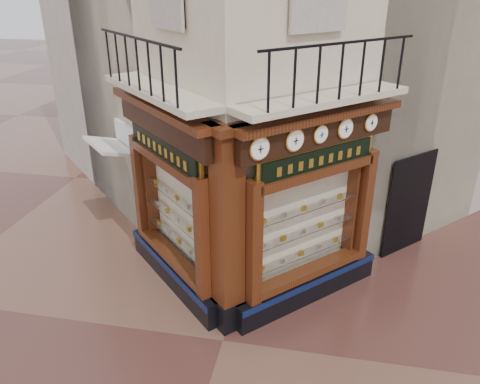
% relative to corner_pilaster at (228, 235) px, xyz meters
% --- Properties ---
extents(ground, '(80.00, 80.00, 0.00)m').
position_rel_corner_pilaster_xyz_m(ground, '(0.00, -0.50, -1.95)').
color(ground, '#4D2A24').
rests_on(ground, ground).
extents(shopfront_left, '(2.86, 2.86, 3.98)m').
position_rel_corner_pilaster_xyz_m(shopfront_left, '(-1.41, 1.07, 0.03)').
color(shopfront_left, black).
rests_on(shopfront_left, ground).
extents(shopfront_right, '(2.86, 2.86, 3.98)m').
position_rel_corner_pilaster_xyz_m(shopfront_right, '(1.41, 1.07, 0.03)').
color(shopfront_right, black).
rests_on(shopfront_right, ground).
extents(corner_pilaster, '(0.85, 0.85, 3.98)m').
position_rel_corner_pilaster_xyz_m(corner_pilaster, '(0.00, 0.00, 0.00)').
color(corner_pilaster, black).
rests_on(corner_pilaster, ground).
extents(balcony, '(5.94, 2.97, 1.03)m').
position_rel_corner_pilaster_xyz_m(balcony, '(0.00, 0.99, 2.27)').
color(balcony, beige).
rests_on(balcony, ground).
extents(clock_a, '(0.31, 0.31, 0.40)m').
position_rel_corner_pilaster_xyz_m(clock_a, '(0.55, -0.06, 1.67)').
color(clock_a, gold).
rests_on(clock_a, ground).
extents(clock_b, '(0.31, 0.31, 0.39)m').
position_rel_corner_pilaster_xyz_m(clock_b, '(1.06, 0.45, 1.67)').
color(clock_b, gold).
rests_on(clock_b, ground).
extents(clock_c, '(0.27, 0.27, 0.33)m').
position_rel_corner_pilaster_xyz_m(clock_c, '(1.47, 0.86, 1.67)').
color(clock_c, gold).
rests_on(clock_c, ground).
extents(clock_d, '(0.30, 0.30, 0.38)m').
position_rel_corner_pilaster_xyz_m(clock_d, '(1.89, 1.28, 1.67)').
color(clock_d, gold).
rests_on(clock_d, ground).
extents(clock_e, '(0.27, 0.27, 0.33)m').
position_rel_corner_pilaster_xyz_m(clock_e, '(2.36, 1.75, 1.67)').
color(clock_e, gold).
rests_on(clock_e, ground).
extents(awning, '(1.61, 1.61, 0.31)m').
position_rel_corner_pilaster_xyz_m(awning, '(-3.44, 2.73, -1.95)').
color(awning, white).
rests_on(awning, ground).
extents(signboard_left, '(2.11, 2.11, 0.57)m').
position_rel_corner_pilaster_xyz_m(signboard_left, '(-1.46, 1.01, 1.15)').
color(signboard_left, gold).
rests_on(signboard_left, ground).
extents(signboard_right, '(1.99, 1.99, 0.53)m').
position_rel_corner_pilaster_xyz_m(signboard_right, '(1.46, 1.01, 1.15)').
color(signboard_right, gold).
rests_on(signboard_right, ground).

